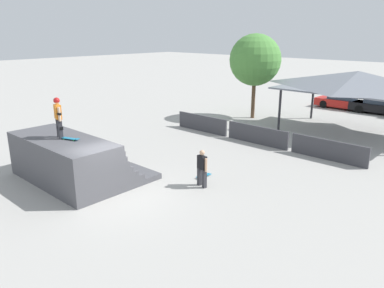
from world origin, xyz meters
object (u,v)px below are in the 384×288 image
at_px(skateboard_on_deck, 71,139).
at_px(bystander_walking, 202,166).
at_px(skater_on_deck, 58,115).
at_px(parked_car_red, 343,102).
at_px(skateboard_on_ground, 203,176).
at_px(parked_car_black, 381,106).
at_px(tree_far_back, 255,60).

bearing_deg(skateboard_on_deck, bystander_walking, 20.62).
distance_m(skater_on_deck, parked_car_red, 24.59).
height_order(skater_on_deck, skateboard_on_ground, skater_on_deck).
distance_m(skater_on_deck, parked_car_black, 25.11).
distance_m(parked_car_red, parked_car_black, 2.99).
distance_m(skateboard_on_ground, parked_car_black, 19.98).
height_order(skateboard_on_deck, parked_car_red, skateboard_on_deck).
bearing_deg(parked_car_red, bystander_walking, -82.72).
bearing_deg(skateboard_on_ground, parked_car_red, -171.33).
height_order(skater_on_deck, tree_far_back, tree_far_back).
distance_m(bystander_walking, tree_far_back, 14.28).
height_order(skater_on_deck, parked_car_black, skater_on_deck).
xyz_separation_m(bystander_walking, tree_far_back, (-5.87, 12.56, 3.41)).
relative_size(skateboard_on_deck, tree_far_back, 0.14).
bearing_deg(tree_far_back, skateboard_on_ground, -65.97).
distance_m(tree_far_back, parked_car_red, 9.67).
height_order(skateboard_on_deck, tree_far_back, tree_far_back).
xyz_separation_m(parked_car_red, parked_car_black, (2.99, 0.03, 0.00)).
distance_m(skateboard_on_deck, skateboard_on_ground, 5.94).
bearing_deg(parked_car_black, skater_on_deck, -105.12).
distance_m(skater_on_deck, skateboard_on_deck, 1.12).
bearing_deg(skateboard_on_deck, parked_car_red, 66.22).
relative_size(skateboard_on_ground, tree_far_back, 0.13).
relative_size(skateboard_on_deck, skateboard_on_ground, 1.06).
bearing_deg(bystander_walking, parked_car_red, -72.36).
relative_size(skater_on_deck, parked_car_red, 0.38).
height_order(skateboard_on_deck, bystander_walking, skateboard_on_deck).
relative_size(tree_far_back, parked_car_red, 1.37).
height_order(skateboard_on_ground, tree_far_back, tree_far_back).
xyz_separation_m(skater_on_deck, bystander_walking, (4.80, 3.62, -2.06)).
relative_size(skater_on_deck, tree_far_back, 0.28).
bearing_deg(skater_on_deck, parked_car_black, 93.61).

